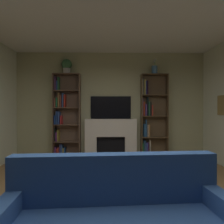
{
  "coord_description": "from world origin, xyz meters",
  "views": [
    {
      "loc": [
        -0.07,
        -2.62,
        1.3
      ],
      "look_at": [
        0.0,
        1.26,
        1.27
      ],
      "focal_mm": 33.53,
      "sensor_mm": 36.0,
      "label": 1
    }
  ],
  "objects_px": {
    "tv": "(111,108)",
    "bookshelf_left": "(64,118)",
    "potted_plant": "(67,66)",
    "fireplace": "(111,137)",
    "bookshelf_right": "(151,118)",
    "vase_with_flowers": "(155,69)"
  },
  "relations": [
    {
      "from": "bookshelf_right",
      "to": "bookshelf_left",
      "type": "bearing_deg",
      "value": -179.79
    },
    {
      "from": "bookshelf_left",
      "to": "potted_plant",
      "type": "bearing_deg",
      "value": -30.7
    },
    {
      "from": "bookshelf_right",
      "to": "vase_with_flowers",
      "type": "bearing_deg",
      "value": -31.44
    },
    {
      "from": "bookshelf_left",
      "to": "tv",
      "type": "bearing_deg",
      "value": 3.25
    },
    {
      "from": "tv",
      "to": "bookshelf_left",
      "type": "relative_size",
      "value": 0.48
    },
    {
      "from": "tv",
      "to": "fireplace",
      "type": "bearing_deg",
      "value": -90.0
    },
    {
      "from": "tv",
      "to": "potted_plant",
      "type": "height_order",
      "value": "potted_plant"
    },
    {
      "from": "bookshelf_left",
      "to": "bookshelf_right",
      "type": "distance_m",
      "value": 2.35
    },
    {
      "from": "vase_with_flowers",
      "to": "bookshelf_right",
      "type": "bearing_deg",
      "value": 148.56
    },
    {
      "from": "fireplace",
      "to": "potted_plant",
      "type": "height_order",
      "value": "potted_plant"
    },
    {
      "from": "fireplace",
      "to": "vase_with_flowers",
      "type": "bearing_deg",
      "value": -1.95
    },
    {
      "from": "fireplace",
      "to": "tv",
      "type": "bearing_deg",
      "value": 90.0
    },
    {
      "from": "bookshelf_left",
      "to": "vase_with_flowers",
      "type": "height_order",
      "value": "vase_with_flowers"
    },
    {
      "from": "bookshelf_right",
      "to": "potted_plant",
      "type": "bearing_deg",
      "value": -178.56
    },
    {
      "from": "bookshelf_left",
      "to": "vase_with_flowers",
      "type": "relative_size",
      "value": 5.58
    },
    {
      "from": "tv",
      "to": "bookshelf_right",
      "type": "height_order",
      "value": "bookshelf_right"
    },
    {
      "from": "fireplace",
      "to": "potted_plant",
      "type": "xyz_separation_m",
      "value": [
        -1.18,
        -0.04,
        1.94
      ]
    },
    {
      "from": "bookshelf_left",
      "to": "bookshelf_right",
      "type": "xyz_separation_m",
      "value": [
        2.35,
        0.01,
        -0.01
      ]
    },
    {
      "from": "tv",
      "to": "potted_plant",
      "type": "relative_size",
      "value": 2.82
    },
    {
      "from": "bookshelf_right",
      "to": "vase_with_flowers",
      "type": "distance_m",
      "value": 1.32
    },
    {
      "from": "fireplace",
      "to": "bookshelf_right",
      "type": "height_order",
      "value": "bookshelf_right"
    },
    {
      "from": "tv",
      "to": "bookshelf_left",
      "type": "bearing_deg",
      "value": -176.75
    }
  ]
}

